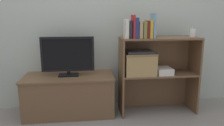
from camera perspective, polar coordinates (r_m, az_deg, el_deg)
The scene contains 19 objects.
ground_plane at distance 2.47m, azimuth 0.47°, elevation -14.53°, with size 16.00×16.00×0.00m, color gray.
wall_back at distance 2.68m, azimuth -0.87°, elevation 14.18°, with size 10.00×0.05×2.40m.
tv_stand at distance 2.57m, azimuth -11.03°, elevation -8.09°, with size 1.00×0.47×0.45m.
tv at distance 2.45m, azimuth -11.47°, elevation 1.98°, with size 0.58×0.14×0.44m.
bookshelf_lower_tier at distance 2.67m, azimuth 11.36°, elevation -5.76°, with size 0.88×0.32×0.47m.
bookshelf_upper_tier at distance 2.57m, azimuth 11.78°, elevation 3.52°, with size 0.88×0.32×0.41m.
book_ivory at distance 2.33m, azimuth 3.71°, elevation 8.91°, with size 0.04×0.14×0.20m.
book_charcoal at distance 2.34m, azimuth 4.69°, elevation 8.73°, with size 0.03×0.12×0.18m.
book_crimson at distance 2.34m, azimuth 5.53°, elevation 9.45°, with size 0.02×0.15×0.24m.
book_navy at distance 2.35m, azimuth 6.25°, elevation 9.10°, with size 0.04×0.14×0.21m.
book_tan at distance 2.36m, azimuth 7.28°, elevation 8.63°, with size 0.04×0.15×0.18m.
book_olive at distance 2.37m, azimuth 8.27°, elevation 8.61°, with size 0.03×0.16×0.18m.
book_maroon at distance 2.38m, azimuth 9.12°, elevation 8.67°, with size 0.03×0.13×0.18m.
book_mustard at distance 2.39m, azimuth 9.86°, elevation 8.73°, with size 0.03×0.16×0.19m.
book_skyblue at distance 2.40m, azimuth 10.66°, elevation 9.55°, with size 0.02×0.15×0.26m.
baby_monitor at distance 2.64m, azimuth 20.28°, elevation 7.41°, with size 0.05×0.03×0.12m.
storage_basket_left at distance 2.45m, azimuth 7.10°, elevation 0.16°, with size 0.35×0.29×0.25m.
laptop at distance 2.43m, azimuth 7.18°, elevation 3.00°, with size 0.30×0.25×0.02m.
magazine_stack at distance 2.53m, azimuth 13.26°, elevation -1.97°, with size 0.17×0.21×0.07m.
Camera 1 is at (-0.29, -2.18, 1.12)m, focal length 35.00 mm.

